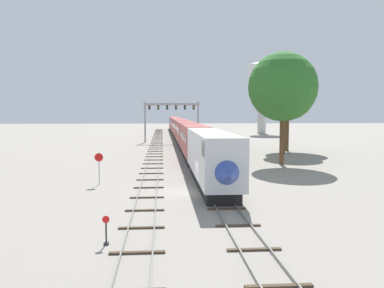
{
  "coord_description": "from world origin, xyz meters",
  "views": [
    {
      "loc": [
        -2.31,
        -32.1,
        6.54
      ],
      "look_at": [
        1.0,
        12.0,
        3.0
      ],
      "focal_mm": 37.25,
      "sensor_mm": 36.0,
      "label": 1
    }
  ],
  "objects_px": {
    "switch_stand": "(106,234)",
    "trackside_tree_left": "(283,87)",
    "trackside_tree_right": "(288,94)",
    "stop_sign": "(99,164)",
    "signal_gantry": "(172,112)",
    "trackside_tree_mid": "(285,92)",
    "water_tower": "(262,77)",
    "passenger_train": "(181,129)"
  },
  "relations": [
    {
      "from": "switch_stand",
      "to": "trackside_tree_left",
      "type": "bearing_deg",
      "value": 58.61
    },
    {
      "from": "switch_stand",
      "to": "trackside_tree_right",
      "type": "height_order",
      "value": "trackside_tree_right"
    },
    {
      "from": "stop_sign",
      "to": "trackside_tree_right",
      "type": "xyz_separation_m",
      "value": [
        26.73,
        29.59,
        7.76
      ]
    },
    {
      "from": "signal_gantry",
      "to": "trackside_tree_mid",
      "type": "xyz_separation_m",
      "value": [
        16.98,
        -25.25,
        3.21
      ]
    },
    {
      "from": "switch_stand",
      "to": "water_tower",
      "type": "bearing_deg",
      "value": 71.75
    },
    {
      "from": "trackside_tree_left",
      "to": "trackside_tree_mid",
      "type": "xyz_separation_m",
      "value": [
        4.21,
        12.76,
        0.07
      ]
    },
    {
      "from": "passenger_train",
      "to": "trackside_tree_right",
      "type": "distance_m",
      "value": 33.21
    },
    {
      "from": "switch_stand",
      "to": "trackside_tree_right",
      "type": "relative_size",
      "value": 0.1
    },
    {
      "from": "signal_gantry",
      "to": "water_tower",
      "type": "bearing_deg",
      "value": 50.37
    },
    {
      "from": "switch_stand",
      "to": "stop_sign",
      "type": "bearing_deg",
      "value": 99.94
    },
    {
      "from": "passenger_train",
      "to": "trackside_tree_mid",
      "type": "distance_m",
      "value": 36.22
    },
    {
      "from": "switch_stand",
      "to": "trackside_tree_left",
      "type": "distance_m",
      "value": 35.04
    },
    {
      "from": "passenger_train",
      "to": "switch_stand",
      "type": "relative_size",
      "value": 92.71
    },
    {
      "from": "switch_stand",
      "to": "stop_sign",
      "type": "relative_size",
      "value": 0.51
    },
    {
      "from": "passenger_train",
      "to": "water_tower",
      "type": "height_order",
      "value": "water_tower"
    },
    {
      "from": "water_tower",
      "to": "trackside_tree_mid",
      "type": "height_order",
      "value": "water_tower"
    },
    {
      "from": "trackside_tree_mid",
      "to": "trackside_tree_right",
      "type": "distance_m",
      "value": 4.92
    },
    {
      "from": "switch_stand",
      "to": "trackside_tree_right",
      "type": "xyz_separation_m",
      "value": [
        23.83,
        46.14,
        9.11
      ]
    },
    {
      "from": "trackside_tree_mid",
      "to": "trackside_tree_right",
      "type": "relative_size",
      "value": 0.97
    },
    {
      "from": "stop_sign",
      "to": "trackside_tree_left",
      "type": "distance_m",
      "value": 25.17
    },
    {
      "from": "switch_stand",
      "to": "stop_sign",
      "type": "height_order",
      "value": "stop_sign"
    },
    {
      "from": "switch_stand",
      "to": "trackside_tree_mid",
      "type": "distance_m",
      "value": 47.91
    },
    {
      "from": "passenger_train",
      "to": "switch_stand",
      "type": "bearing_deg",
      "value": -95.48
    },
    {
      "from": "stop_sign",
      "to": "trackside_tree_mid",
      "type": "xyz_separation_m",
      "value": [
        24.73,
        25.09,
        7.84
      ]
    },
    {
      "from": "water_tower",
      "to": "trackside_tree_right",
      "type": "distance_m",
      "value": 56.62
    },
    {
      "from": "water_tower",
      "to": "trackside_tree_left",
      "type": "height_order",
      "value": "water_tower"
    },
    {
      "from": "stop_sign",
      "to": "trackside_tree_mid",
      "type": "bearing_deg",
      "value": 45.42
    },
    {
      "from": "switch_stand",
      "to": "trackside_tree_left",
      "type": "height_order",
      "value": "trackside_tree_left"
    },
    {
      "from": "signal_gantry",
      "to": "trackside_tree_left",
      "type": "xyz_separation_m",
      "value": [
        12.77,
        -38.02,
        3.14
      ]
    },
    {
      "from": "passenger_train",
      "to": "trackside_tree_mid",
      "type": "bearing_deg",
      "value": -65.5
    },
    {
      "from": "signal_gantry",
      "to": "trackside_tree_right",
      "type": "relative_size",
      "value": 0.86
    },
    {
      "from": "trackside_tree_mid",
      "to": "trackside_tree_right",
      "type": "height_order",
      "value": "trackside_tree_right"
    },
    {
      "from": "signal_gantry",
      "to": "switch_stand",
      "type": "xyz_separation_m",
      "value": [
        -4.85,
        -66.89,
        -5.98
      ]
    },
    {
      "from": "trackside_tree_left",
      "to": "stop_sign",
      "type": "bearing_deg",
      "value": -149.0
    },
    {
      "from": "water_tower",
      "to": "stop_sign",
      "type": "xyz_separation_m",
      "value": [
        -36.34,
        -84.88,
        -15.29
      ]
    },
    {
      "from": "signal_gantry",
      "to": "stop_sign",
      "type": "height_order",
      "value": "signal_gantry"
    },
    {
      "from": "stop_sign",
      "to": "trackside_tree_mid",
      "type": "distance_m",
      "value": 36.1
    },
    {
      "from": "passenger_train",
      "to": "stop_sign",
      "type": "distance_m",
      "value": 58.29
    },
    {
      "from": "water_tower",
      "to": "passenger_train",
      "type": "bearing_deg",
      "value": -133.81
    },
    {
      "from": "passenger_train",
      "to": "water_tower",
      "type": "relative_size",
      "value": 6.11
    },
    {
      "from": "water_tower",
      "to": "switch_stand",
      "type": "xyz_separation_m",
      "value": [
        -33.44,
        -101.43,
        -16.64
      ]
    },
    {
      "from": "trackside_tree_left",
      "to": "switch_stand",
      "type": "bearing_deg",
      "value": -121.39
    }
  ]
}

